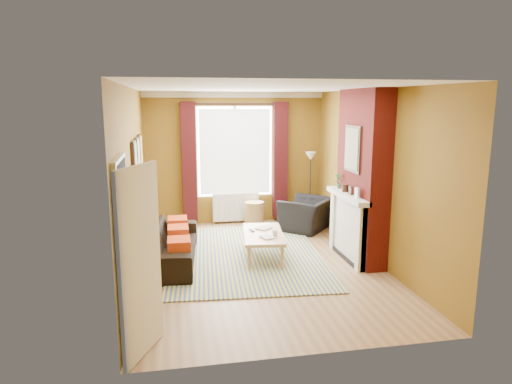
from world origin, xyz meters
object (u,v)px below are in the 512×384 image
Objects in this scene: sofa at (169,244)px; floor_lamp at (310,167)px; armchair at (306,214)px; coffee_table at (263,235)px; wicker_stool at (254,214)px.

floor_lamp is at bearing -52.55° from sofa.
armchair is 0.73× the size of coffee_table.
floor_lamp reaches higher than coffee_table.
wicker_stool is (0.22, 2.05, -0.13)m from coffee_table.
coffee_table is 2.68× the size of wicker_stool.
armchair is 1.97× the size of wicker_stool.
wicker_stool reaches higher than coffee_table.
sofa is 3.12m from armchair.
floor_lamp is (2.97, 1.89, 0.92)m from sofa.
sofa is 2.67m from wicker_stool.
floor_lamp is at bearing -164.28° from armchair.
armchair is 1.94m from coffee_table.
sofa is at bearing -174.57° from coffee_table.
floor_lamp is (1.41, 1.95, 0.84)m from coffee_table.
sofa reaches higher than wicker_stool.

